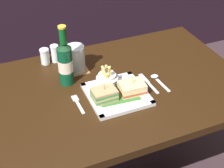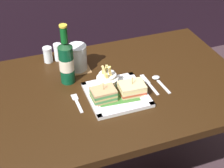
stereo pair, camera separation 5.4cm
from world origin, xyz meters
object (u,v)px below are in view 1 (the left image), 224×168
(dining_table, at_px, (107,108))
(beer_bottle, at_px, (65,62))
(fries_cup, at_px, (107,78))
(pepper_shaker, at_px, (55,54))
(sandwich_half_left, at_px, (104,95))
(sandwich_half_right, at_px, (132,88))
(square_plate, at_px, (117,95))
(fork, at_px, (78,103))
(knife, at_px, (148,82))
(spoon, at_px, (157,79))
(water_glass, at_px, (76,60))
(salt_shaker, at_px, (45,57))

(dining_table, relative_size, beer_bottle, 4.46)
(fries_cup, distance_m, pepper_shaker, 0.33)
(sandwich_half_left, xyz_separation_m, sandwich_half_right, (0.12, 0.00, -0.00))
(square_plate, xyz_separation_m, fork, (-0.16, 0.02, -0.01))
(beer_bottle, bearing_deg, sandwich_half_right, -39.29)
(beer_bottle, bearing_deg, fries_cup, -36.88)
(knife, height_order, spoon, spoon)
(dining_table, distance_m, spoon, 0.25)
(water_glass, distance_m, spoon, 0.37)
(sandwich_half_right, height_order, spoon, sandwich_half_right)
(square_plate, distance_m, fork, 0.16)
(beer_bottle, xyz_separation_m, fork, (-0.00, -0.15, -0.10))
(dining_table, height_order, spoon, spoon)
(spoon, bearing_deg, salt_shaker, 142.90)
(sandwich_half_left, bearing_deg, pepper_shaker, 105.43)
(fries_cup, bearing_deg, pepper_shaker, 116.07)
(sandwich_half_right, xyz_separation_m, knife, (0.10, 0.05, -0.03))
(beer_bottle, bearing_deg, sandwich_half_left, -61.10)
(salt_shaker, xyz_separation_m, pepper_shaker, (0.05, 0.00, 0.00))
(beer_bottle, height_order, fork, beer_bottle)
(dining_table, relative_size, fork, 9.91)
(fries_cup, xyz_separation_m, fork, (-0.14, -0.05, -0.05))
(spoon, bearing_deg, fork, -176.54)
(sandwich_half_left, distance_m, fries_cup, 0.09)
(fries_cup, height_order, water_glass, same)
(square_plate, distance_m, sandwich_half_right, 0.07)
(square_plate, distance_m, salt_shaker, 0.41)
(beer_bottle, height_order, pepper_shaker, beer_bottle)
(water_glass, relative_size, pepper_shaker, 1.40)
(fork, relative_size, spoon, 0.91)
(dining_table, xyz_separation_m, sandwich_half_right, (0.08, -0.08, 0.15))
(pepper_shaker, bearing_deg, knife, -45.02)
(dining_table, relative_size, sandwich_half_left, 12.38)
(salt_shaker, bearing_deg, square_plate, -59.22)
(sandwich_half_left, relative_size, pepper_shaker, 1.15)
(beer_bottle, relative_size, water_glass, 2.27)
(sandwich_half_left, bearing_deg, sandwich_half_right, 0.00)
(sandwich_half_left, xyz_separation_m, salt_shaker, (-0.15, 0.37, -0.00))
(dining_table, xyz_separation_m, fork, (-0.15, -0.05, 0.12))
(sandwich_half_right, bearing_deg, salt_shaker, 126.45)
(sandwich_half_right, relative_size, knife, 0.69)
(pepper_shaker, bearing_deg, sandwich_half_right, -58.71)
(fries_cup, bearing_deg, sandwich_half_left, -118.69)
(square_plate, relative_size, sandwich_half_right, 2.20)
(sandwich_half_right, height_order, knife, sandwich_half_right)
(knife, bearing_deg, fork, -177.21)
(sandwich_half_left, height_order, fries_cup, fries_cup)
(sandwich_half_left, bearing_deg, salt_shaker, 112.14)
(fries_cup, relative_size, salt_shaker, 1.49)
(dining_table, relative_size, water_glass, 10.15)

